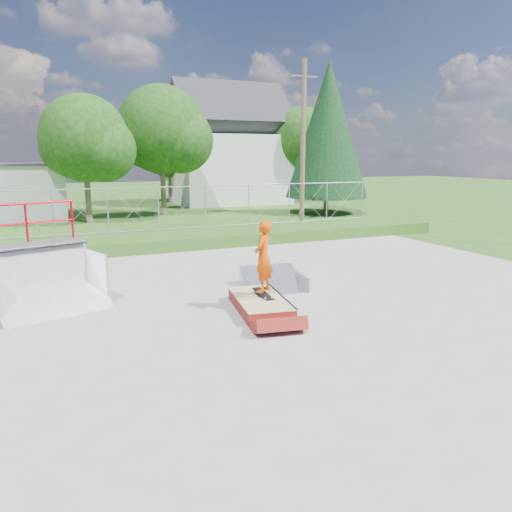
{
  "coord_description": "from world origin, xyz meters",
  "views": [
    {
      "loc": [
        -4.59,
        -9.64,
        3.53
      ],
      "look_at": [
        0.3,
        1.38,
        1.1
      ],
      "focal_mm": 35.0,
      "sensor_mm": 36.0,
      "label": 1
    }
  ],
  "objects_px": {
    "flat_bank_ramp": "(274,280)",
    "skater": "(263,260)",
    "grind_box": "(260,305)",
    "quarter_pipe": "(43,259)"
  },
  "relations": [
    {
      "from": "flat_bank_ramp",
      "to": "skater",
      "type": "xyz_separation_m",
      "value": [
        -1.06,
        -1.59,
        0.96
      ]
    },
    {
      "from": "grind_box",
      "to": "flat_bank_ramp",
      "type": "xyz_separation_m",
      "value": [
        1.17,
        1.67,
        0.07
      ]
    },
    {
      "from": "grind_box",
      "to": "flat_bank_ramp",
      "type": "distance_m",
      "value": 2.04
    },
    {
      "from": "grind_box",
      "to": "skater",
      "type": "bearing_deg",
      "value": 44.95
    },
    {
      "from": "grind_box",
      "to": "skater",
      "type": "height_order",
      "value": "skater"
    },
    {
      "from": "grind_box",
      "to": "skater",
      "type": "relative_size",
      "value": 1.44
    },
    {
      "from": "grind_box",
      "to": "quarter_pipe",
      "type": "xyz_separation_m",
      "value": [
        -4.48,
        2.16,
        1.04
      ]
    },
    {
      "from": "flat_bank_ramp",
      "to": "skater",
      "type": "bearing_deg",
      "value": -115.95
    },
    {
      "from": "quarter_pipe",
      "to": "skater",
      "type": "height_order",
      "value": "quarter_pipe"
    },
    {
      "from": "flat_bank_ramp",
      "to": "skater",
      "type": "relative_size",
      "value": 0.99
    }
  ]
}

